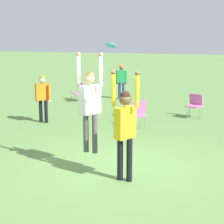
{
  "coord_description": "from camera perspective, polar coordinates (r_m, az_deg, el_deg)",
  "views": [
    {
      "loc": [
        2.92,
        -7.47,
        2.87
      ],
      "look_at": [
        0.01,
        -0.12,
        1.3
      ],
      "focal_mm": 60.0,
      "sensor_mm": 36.0,
      "label": 1
    }
  ],
  "objects": [
    {
      "name": "person_defending",
      "position": [
        7.45,
        1.99,
        -1.67
      ],
      "size": [
        0.6,
        0.49,
        2.26
      ],
      "rotation": [
        0.0,
        0.0,
        -1.99
      ],
      "color": "black",
      "rests_on": "ground_plane"
    },
    {
      "name": "person_jumping",
      "position": [
        8.14,
        -3.38,
        1.83
      ],
      "size": [
        0.63,
        0.52,
        2.21
      ],
      "rotation": [
        0.0,
        0.0,
        1.15
      ],
      "color": "#4C4C51",
      "rests_on": "ground_plane"
    },
    {
      "name": "ground_plane",
      "position": [
        8.52,
        0.25,
        -8.46
      ],
      "size": [
        120.0,
        120.0,
        0.0
      ],
      "primitive_type": "plane",
      "color": "#608C47"
    },
    {
      "name": "frisbee",
      "position": [
        7.6,
        -0.14,
        10.1
      ],
      "size": [
        0.22,
        0.21,
        0.1
      ],
      "color": "#2D9EDB"
    },
    {
      "name": "camping_chair_2",
      "position": [
        17.39,
        -5.01,
        3.29
      ],
      "size": [
        0.76,
        0.84,
        0.87
      ],
      "rotation": [
        0.0,
        0.0,
        2.53
      ],
      "color": "gray",
      "rests_on": "ground_plane"
    },
    {
      "name": "person_spectator_far",
      "position": [
        12.98,
        -10.5,
        2.63
      ],
      "size": [
        0.63,
        0.48,
        1.62
      ],
      "rotation": [
        0.0,
        0.0,
        0.8
      ],
      "color": "black",
      "rests_on": "ground_plane"
    },
    {
      "name": "cooler_box",
      "position": [
        14.08,
        2.23,
        0.19
      ],
      "size": [
        0.39,
        0.4,
        0.35
      ],
      "color": "#2D8C4C",
      "rests_on": "ground_plane"
    },
    {
      "name": "camping_chair_1",
      "position": [
        12.27,
        4.05,
        -0.0
      ],
      "size": [
        0.65,
        0.72,
        0.83
      ],
      "rotation": [
        0.0,
        0.0,
        3.76
      ],
      "color": "gray",
      "rests_on": "ground_plane"
    },
    {
      "name": "camping_chair_0",
      "position": [
        14.0,
        12.56,
        1.26
      ],
      "size": [
        0.67,
        0.72,
        0.86
      ],
      "rotation": [
        0.0,
        0.0,
        2.78
      ],
      "color": "gray",
      "rests_on": "ground_plane"
    },
    {
      "name": "person_spectator_near",
      "position": [
        17.79,
        1.45,
        5.12
      ],
      "size": [
        0.58,
        0.33,
        1.64
      ],
      "rotation": [
        0.0,
        0.0,
        0.32
      ],
      "color": "navy",
      "rests_on": "ground_plane"
    }
  ]
}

